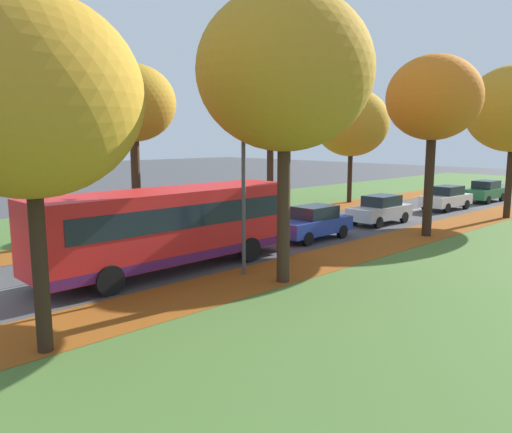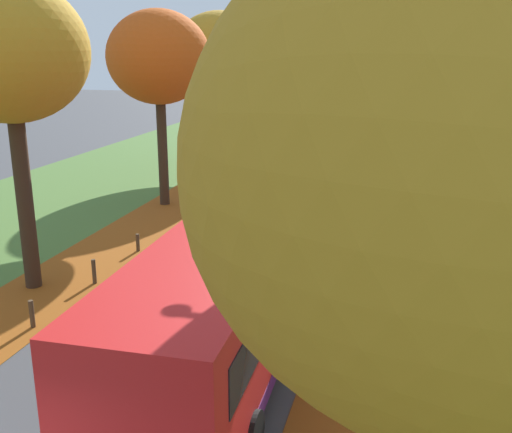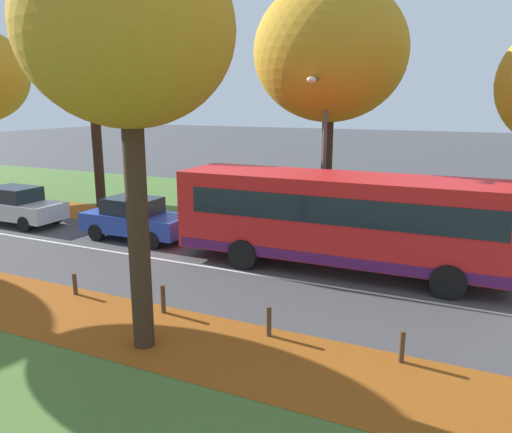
% 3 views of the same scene
% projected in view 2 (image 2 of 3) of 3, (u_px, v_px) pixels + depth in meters
% --- Properties ---
extents(grass_verge_left, '(12.00, 90.00, 0.01)m').
position_uv_depth(grass_verge_left, '(86.00, 196.00, 27.29)').
color(grass_verge_left, '#476B2D').
rests_on(grass_verge_left, ground).
extents(leaf_litter_left, '(2.80, 60.00, 0.00)m').
position_uv_depth(leaf_litter_left, '(115.00, 246.00, 20.58)').
color(leaf_litter_left, '#8C4714').
rests_on(leaf_litter_left, grass_verge_left).
extents(leaf_litter_right, '(2.80, 60.00, 0.00)m').
position_uv_depth(leaf_litter_right, '(388.00, 270.00, 18.32)').
color(leaf_litter_right, '#8C4714').
rests_on(leaf_litter_right, grass_verge_right).
extents(road_centre_line, '(0.12, 80.00, 0.01)m').
position_uv_depth(road_centre_line, '(283.00, 210.00, 25.02)').
color(road_centre_line, silver).
rests_on(road_centre_line, ground).
extents(tree_left_near, '(4.13, 4.13, 8.38)m').
position_uv_depth(tree_left_near, '(8.00, 53.00, 15.36)').
color(tree_left_near, '#382619').
rests_on(tree_left_near, ground).
extents(tree_left_mid, '(4.22, 4.22, 8.07)m').
position_uv_depth(tree_left_mid, '(159.00, 58.00, 24.26)').
color(tree_left_mid, '#382619').
rests_on(tree_left_mid, ground).
extents(tree_left_far, '(5.52, 5.52, 8.44)m').
position_uv_depth(tree_left_far, '(220.00, 58.00, 32.53)').
color(tree_left_far, black).
rests_on(tree_left_far, ground).
extents(tree_right_nearest, '(4.87, 4.87, 7.92)m').
position_uv_depth(tree_right_nearest, '(483.00, 168.00, 4.78)').
color(tree_right_nearest, black).
rests_on(tree_right_nearest, ground).
extents(tree_right_near, '(5.70, 5.70, 9.53)m').
position_uv_depth(tree_right_near, '(446.00, 30.00, 11.93)').
color(tree_right_near, '#382619').
rests_on(tree_right_near, ground).
extents(tree_right_mid, '(4.50, 4.50, 8.77)m').
position_uv_depth(tree_right_mid, '(419.00, 44.00, 22.37)').
color(tree_right_mid, black).
rests_on(tree_right_mid, ground).
extents(tree_right_far, '(5.69, 5.69, 9.12)m').
position_uv_depth(tree_right_far, '(431.00, 47.00, 30.50)').
color(tree_right_far, black).
rests_on(tree_right_far, ground).
extents(bollard_fourth, '(0.12, 0.12, 0.71)m').
position_uv_depth(bollard_fourth, '(32.00, 314.00, 14.55)').
color(bollard_fourth, '#4C3823').
rests_on(bollard_fourth, ground).
extents(bollard_fifth, '(0.12, 0.12, 0.74)m').
position_uv_depth(bollard_fifth, '(94.00, 272.00, 17.23)').
color(bollard_fifth, '#4C3823').
rests_on(bollard_fifth, ground).
extents(bollard_sixth, '(0.12, 0.12, 0.61)m').
position_uv_depth(bollard_sixth, '(138.00, 243.00, 19.96)').
color(bollard_sixth, '#4C3823').
rests_on(bollard_sixth, ground).
extents(streetlamp_right, '(1.89, 0.28, 6.00)m').
position_uv_depth(streetlamp_right, '(342.00, 185.00, 12.93)').
color(streetlamp_right, '#47474C').
rests_on(streetlamp_right, ground).
extents(bus, '(2.82, 10.45, 2.98)m').
position_uv_depth(bus, '(232.00, 288.00, 12.68)').
color(bus, red).
rests_on(bus, ground).
extents(car_blue_lead, '(1.79, 4.20, 1.62)m').
position_uv_depth(car_blue_lead, '(303.00, 223.00, 20.42)').
color(car_blue_lead, '#233D9E').
rests_on(car_blue_lead, ground).
extents(car_silver_following, '(1.83, 4.22, 1.62)m').
position_uv_depth(car_silver_following, '(325.00, 183.00, 26.18)').
color(car_silver_following, '#B7BABF').
rests_on(car_silver_following, ground).
extents(car_white_third_in_line, '(1.92, 4.27, 1.62)m').
position_uv_depth(car_white_third_in_line, '(346.00, 152.00, 33.69)').
color(car_white_third_in_line, silver).
rests_on(car_white_third_in_line, ground).
extents(car_green_fourth_in_line, '(1.81, 4.22, 1.62)m').
position_uv_depth(car_green_fourth_in_line, '(358.00, 137.00, 39.47)').
color(car_green_fourth_in_line, '#1E6038').
rests_on(car_green_fourth_in_line, ground).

